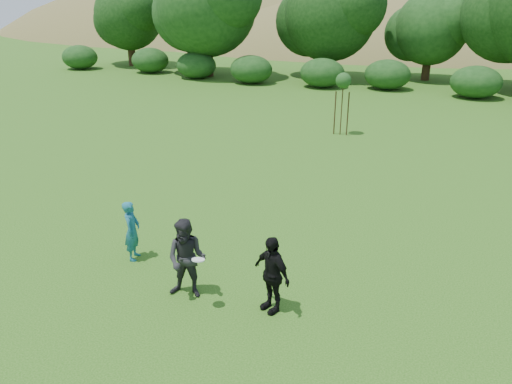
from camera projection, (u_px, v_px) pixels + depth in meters
ground at (210, 282)px, 11.51m from camera, size 120.00×120.00×0.00m
player_teal at (132, 231)px, 12.24m from camera, size 0.51×0.64×1.54m
player_grey at (187, 259)px, 10.66m from camera, size 0.97×0.81×1.82m
player_black at (272, 274)px, 10.21m from camera, size 1.07×0.86×1.70m
frisbee at (198, 260)px, 10.12m from camera, size 0.27×0.27×0.08m
sapling at (343, 82)px, 22.36m from camera, size 0.70×0.70×2.85m
hillside at (405, 120)px, 75.56m from camera, size 150.00×72.00×52.00m
tree_row at (435, 12)px, 33.51m from camera, size 53.92×10.38×9.62m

